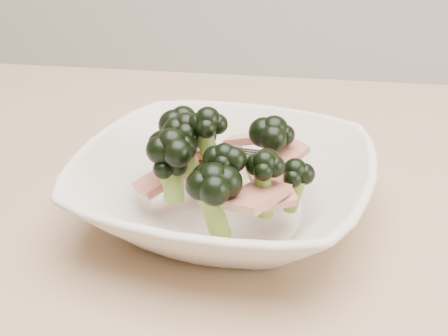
{
  "coord_description": "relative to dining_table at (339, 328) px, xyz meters",
  "views": [
    {
      "loc": [
        -0.04,
        -0.45,
        1.04
      ],
      "look_at": [
        -0.11,
        0.01,
        0.8
      ],
      "focal_mm": 50.0,
      "sensor_mm": 36.0,
      "label": 1
    }
  ],
  "objects": [
    {
      "name": "broccoli_dish",
      "position": [
        -0.11,
        0.01,
        0.14
      ],
      "size": [
        0.28,
        0.28,
        0.11
      ],
      "color": "beige",
      "rests_on": "dining_table"
    },
    {
      "name": "dining_table",
      "position": [
        0.0,
        0.0,
        0.0
      ],
      "size": [
        1.2,
        0.8,
        0.75
      ],
      "color": "tan",
      "rests_on": "ground"
    }
  ]
}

